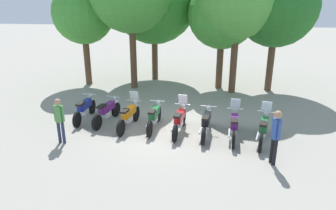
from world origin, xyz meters
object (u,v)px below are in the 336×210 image
object	(u,v)px
motorcycle_4	(180,120)
motorcycle_7	(263,128)
person_0	(59,118)
motorcycle_3	(154,117)
motorcycle_1	(107,111)
motorcycle_2	(129,116)
tree_2	(154,0)
motorcycle_5	(206,123)
person_1	(276,133)
tree_0	(83,14)
motorcycle_6	(234,125)
motorcycle_0	(85,109)
tree_3	(222,14)
tree_5	(277,6)

from	to	relation	value
motorcycle_4	motorcycle_7	distance (m)	3.12
person_0	motorcycle_3	bearing A→B (deg)	-55.07
motorcycle_4	motorcycle_7	world-z (taller)	same
motorcycle_1	motorcycle_3	distance (m)	2.08
motorcycle_2	tree_2	xyz separation A→B (m)	(-0.10, 7.52, 4.20)
motorcycle_1	motorcycle_7	world-z (taller)	motorcycle_7
person_0	tree_2	world-z (taller)	tree_2
motorcycle_2	motorcycle_5	world-z (taller)	motorcycle_2
motorcycle_2	person_1	world-z (taller)	person_1
tree_0	motorcycle_6	bearing A→B (deg)	-39.17
motorcycle_0	motorcycle_2	size ratio (longest dim) A/B	1.01
motorcycle_6	tree_3	bearing A→B (deg)	7.76
motorcycle_3	motorcycle_4	world-z (taller)	motorcycle_4
tree_2	motorcycle_0	bearing A→B (deg)	-105.80
person_1	motorcycle_4	bearing A→B (deg)	125.89
motorcycle_3	motorcycle_7	world-z (taller)	motorcycle_7
motorcycle_0	tree_0	distance (m)	6.68
tree_2	tree_5	bearing A→B (deg)	-14.05
person_1	motorcycle_1	bearing A→B (deg)	135.75
motorcycle_0	motorcycle_3	world-z (taller)	same
motorcycle_3	motorcycle_7	xyz separation A→B (m)	(4.12, -0.71, 0.01)
motorcycle_6	motorcycle_7	world-z (taller)	same
person_1	tree_2	distance (m)	11.70
motorcycle_2	motorcycle_7	bearing A→B (deg)	-88.20
motorcycle_2	motorcycle_4	bearing A→B (deg)	-87.04
person_0	tree_0	world-z (taller)	tree_0
motorcycle_3	person_0	distance (m)	3.58
motorcycle_2	motorcycle_3	xyz separation A→B (m)	(1.02, 0.03, -0.01)
tree_0	tree_2	bearing A→B (deg)	22.50
motorcycle_1	tree_2	xyz separation A→B (m)	(0.93, 7.13, 4.22)
motorcycle_1	motorcycle_3	xyz separation A→B (m)	(2.05, -0.35, 0.00)
motorcycle_2	person_1	size ratio (longest dim) A/B	1.20
motorcycle_5	tree_2	size ratio (longest dim) A/B	0.30
motorcycle_0	tree_2	distance (m)	8.34
tree_5	motorcycle_4	bearing A→B (deg)	-126.12
motorcycle_4	tree_3	xyz separation A→B (m)	(1.74, 6.31, 3.53)
motorcycle_0	motorcycle_7	world-z (taller)	motorcycle_7
motorcycle_6	tree_3	size ratio (longest dim) A/B	0.37
motorcycle_2	tree_2	bearing A→B (deg)	10.07
tree_0	person_1	bearing A→B (deg)	-42.35
tree_0	tree_5	world-z (taller)	tree_5
motorcycle_3	motorcycle_4	bearing A→B (deg)	-99.97
motorcycle_4	tree_2	world-z (taller)	tree_2
motorcycle_0	motorcycle_2	world-z (taller)	motorcycle_2
motorcycle_4	person_0	world-z (taller)	person_0
motorcycle_6	motorcycle_7	xyz separation A→B (m)	(1.03, -0.18, 0.00)
motorcycle_2	tree_5	world-z (taller)	tree_5
motorcycle_0	motorcycle_6	xyz separation A→B (m)	(6.17, -1.09, 0.01)
tree_0	tree_3	bearing A→B (deg)	0.84
motorcycle_4	tree_3	size ratio (longest dim) A/B	0.37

